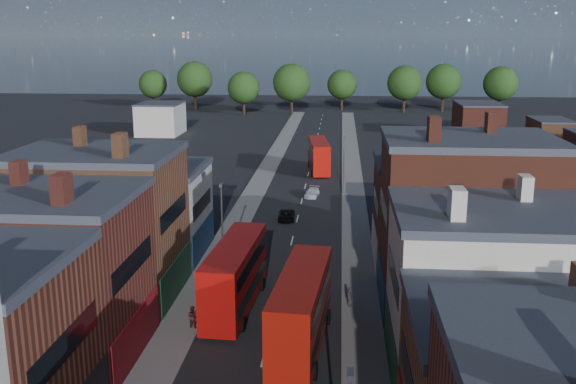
% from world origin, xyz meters
% --- Properties ---
extents(pavement_west, '(3.00, 200.00, 0.12)m').
position_xyz_m(pavement_west, '(-6.50, 50.00, 0.06)').
color(pavement_west, gray).
rests_on(pavement_west, ground).
extents(pavement_east, '(3.00, 200.00, 0.12)m').
position_xyz_m(pavement_east, '(6.50, 50.00, 0.06)').
color(pavement_east, gray).
rests_on(pavement_east, ground).
extents(lamp_post_2, '(0.25, 0.70, 8.12)m').
position_xyz_m(lamp_post_2, '(-5.20, 30.00, 4.70)').
color(lamp_post_2, slate).
rests_on(lamp_post_2, ground).
extents(lamp_post_3, '(0.25, 0.70, 8.12)m').
position_xyz_m(lamp_post_3, '(5.20, 60.00, 4.70)').
color(lamp_post_3, slate).
rests_on(lamp_post_3, ground).
extents(bus_0, '(3.51, 11.91, 5.08)m').
position_xyz_m(bus_0, '(-3.01, 23.19, 2.74)').
color(bus_0, '#A70C09').
rests_on(bus_0, ground).
extents(bus_1, '(3.77, 12.20, 5.19)m').
position_xyz_m(bus_1, '(2.34, 17.27, 2.80)').
color(bus_1, '#B5150A').
rests_on(bus_1, ground).
extents(bus_2, '(3.80, 11.28, 4.77)m').
position_xyz_m(bus_2, '(1.50, 73.74, 2.58)').
color(bus_2, '#B41007').
rests_on(bus_2, ground).
extents(car_2, '(1.97, 3.98, 1.09)m').
position_xyz_m(car_2, '(-1.20, 47.38, 0.54)').
color(car_2, black).
rests_on(car_2, ground).
extents(car_3, '(1.99, 3.94, 1.10)m').
position_xyz_m(car_3, '(1.20, 58.28, 0.55)').
color(car_3, white).
rests_on(car_3, ground).
extents(ped_1, '(0.87, 0.64, 1.60)m').
position_xyz_m(ped_1, '(-5.50, 19.53, 0.92)').
color(ped_1, '#421B1A').
rests_on(ped_1, pavement_west).
extents(ped_3, '(0.64, 1.01, 1.59)m').
position_xyz_m(ped_3, '(5.58, 24.01, 0.92)').
color(ped_3, '#5B554E').
rests_on(ped_3, pavement_east).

